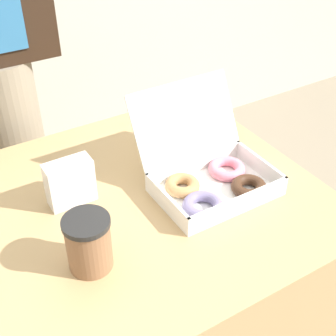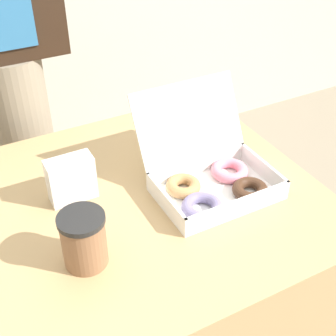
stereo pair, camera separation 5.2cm
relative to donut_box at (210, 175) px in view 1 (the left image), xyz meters
name	(u,v)px [view 1 (the left image)]	position (x,y,z in m)	size (l,w,h in m)	color
table	(146,293)	(-0.18, 0.06, -0.43)	(0.91, 0.83, 0.77)	tan
donut_box	(210,175)	(0.00, 0.00, 0.00)	(0.31, 0.32, 0.24)	white
coffee_cup	(89,243)	(-0.38, -0.09, 0.03)	(0.10, 0.10, 0.13)	#8C6042
napkin_holder	(70,182)	(-0.33, 0.14, 0.02)	(0.12, 0.06, 0.12)	silver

